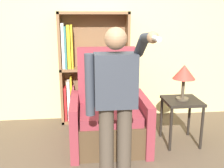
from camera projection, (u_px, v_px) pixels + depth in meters
name	position (u px, v px, depth m)	size (l,w,h in m)	color
wall_back	(97.00, 33.00, 4.14)	(8.00, 0.06, 2.80)	#DBCC84
bookcase	(88.00, 69.00, 4.12)	(1.08, 0.28, 1.73)	brown
armchair	(109.00, 117.00, 3.45)	(0.98, 0.87, 1.27)	#4C3823
person_standing	(116.00, 98.00, 2.54)	(0.56, 0.78, 1.58)	#473D33
side_table	(182.00, 107.00, 3.44)	(0.46, 0.46, 0.61)	black
table_lamp	(184.00, 73.00, 3.33)	(0.29, 0.29, 0.46)	#4C4233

